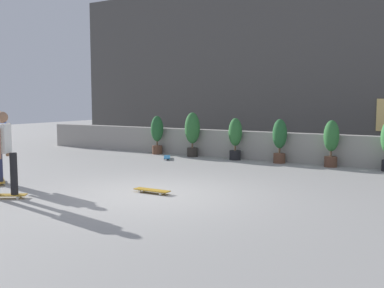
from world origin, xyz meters
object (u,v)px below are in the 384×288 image
Objects in this scene: potted_plant_3 at (280,138)px; skateboard_aside at (152,190)px; potted_plant_4 at (331,141)px; potted_plant_0 at (157,133)px; potted_plant_1 at (192,131)px; skater_foreground at (3,151)px; skateboard_near_camera at (167,157)px; potted_plant_2 at (235,136)px.

potted_plant_3 reaches higher than skateboard_aside.
potted_plant_0 is at bearing -180.00° from potted_plant_4.
potted_plant_3 is at bearing 81.45° from skateboard_aside.
potted_plant_1 is at bearing -180.00° from potted_plant_4.
potted_plant_3 is 1.67× the size of skateboard_aside.
skater_foreground reaches higher than potted_plant_4.
potted_plant_0 is 0.80× the size of skater_foreground.
skater_foreground reaches higher than potted_plant_1.
skateboard_near_camera is (-3.47, -0.93, -0.69)m from potted_plant_3.
potted_plant_1 is 3.05m from potted_plant_3.
potted_plant_0 is 1.44m from potted_plant_1.
skater_foreground is at bearing -89.87° from potted_plant_1.
potted_plant_0 reaches higher than potted_plant_4.
potted_plant_2 is at bearing 77.96° from skater_foreground.
skateboard_aside is at bearing -56.40° from potted_plant_0.
skater_foreground reaches higher than skateboard_near_camera.
potted_plant_1 is 0.88× the size of skater_foreground.
skater_foreground is 2.18× the size of skateboard_near_camera.
potted_plant_0 is 1.73× the size of skateboard_near_camera.
potted_plant_0 is 3.02m from potted_plant_2.
potted_plant_0 is 1.01× the size of potted_plant_4.
potted_plant_3 is at bearing 15.03° from skateboard_near_camera.
skateboard_near_camera is (1.02, -0.93, -0.70)m from potted_plant_0.
potted_plant_2 is (3.02, -0.00, -0.01)m from potted_plant_0.
potted_plant_4 is at bearing 0.00° from potted_plant_1.
potted_plant_1 reaches higher than potted_plant_2.
skateboard_aside is at bearing -98.55° from potted_plant_3.
potted_plant_1 is at bearing 90.13° from skater_foreground.
skateboard_near_camera is at bearing -169.44° from potted_plant_4.
skateboard_aside is (-0.83, -5.51, -0.69)m from potted_plant_3.
potted_plant_1 is at bearing 180.00° from potted_plant_3.
potted_plant_2 is 1.67× the size of skateboard_aside.
potted_plant_3 is 7.95m from skater_foreground.
potted_plant_2 is at bearing 0.00° from potted_plant_1.
potted_plant_0 is at bearing 180.00° from potted_plant_1.
potted_plant_2 is at bearing -0.00° from potted_plant_0.
potted_plant_3 is 5.62m from skateboard_aside.
potted_plant_2 is 5.59m from skateboard_aside.
potted_plant_0 is 1.01× the size of potted_plant_2.
potted_plant_1 reaches higher than skateboard_near_camera.
potted_plant_2 is at bearing -180.00° from potted_plant_4.
potted_plant_1 is at bearing 180.00° from potted_plant_2.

